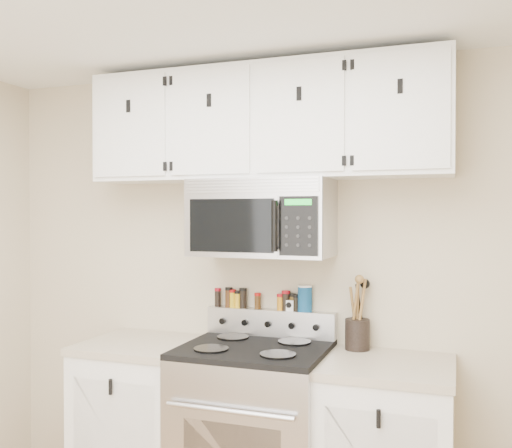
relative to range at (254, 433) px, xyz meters
The scene contains 19 objects.
back_wall 0.83m from the range, 90.00° to the left, with size 3.50×0.01×2.50m, color #BDAC8E.
range is the anchor object (origin of this frame).
base_cabinet_left 0.69m from the range, behind, with size 0.64×0.62×0.92m.
microwave 1.15m from the range, 89.77° to the left, with size 0.76×0.44×0.42m.
upper_cabinets 1.67m from the range, 90.00° to the left, with size 2.00×0.35×0.62m.
utensil_crock 0.77m from the range, 24.60° to the left, with size 0.13×0.13×0.38m.
kitchen_timer 0.71m from the range, 67.82° to the left, with size 0.05×0.04×0.06m, color white.
salt_canister 0.77m from the range, 54.27° to the left, with size 0.08×0.08×0.15m.
spice_jar_0 0.80m from the range, 139.62° to the left, with size 0.04×0.04×0.11m.
spice_jar_1 0.77m from the range, 132.77° to the left, with size 0.04×0.04×0.12m.
spice_jar_2 0.76m from the range, 130.02° to the left, with size 0.04×0.04×0.10m.
spice_jar_3 0.75m from the range, 125.69° to the left, with size 0.04×0.04×0.10m.
spice_jar_4 0.75m from the range, 121.20° to the left, with size 0.04×0.04×0.12m.
spice_jar_5 0.72m from the range, 105.78° to the left, with size 0.04×0.04×0.09m.
spice_jar_6 0.72m from the range, 78.14° to the left, with size 0.04×0.04×0.09m.
spice_jar_7 0.73m from the range, 72.21° to the left, with size 0.05×0.05×0.11m.
spice_jar_8 0.73m from the range, 65.03° to the left, with size 0.04×0.04×0.10m.
spice_jar_9 0.73m from the range, 61.55° to the left, with size 0.04×0.04×0.09m.
spice_jar_10 0.74m from the range, 56.01° to the left, with size 0.04×0.04×0.09m.
Camera 1 is at (1.02, -1.40, 1.65)m, focal length 40.00 mm.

